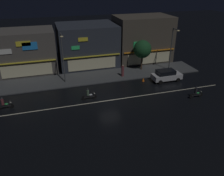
{
  "coord_description": "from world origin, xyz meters",
  "views": [
    {
      "loc": [
        -6.78,
        -23.62,
        13.68
      ],
      "look_at": [
        0.7,
        1.38,
        0.96
      ],
      "focal_mm": 36.42,
      "sensor_mm": 36.0,
      "label": 1
    }
  ],
  "objects": [
    {
      "name": "lane_divider_stripe",
      "position": [
        0.0,
        0.0,
        0.01
      ],
      "size": [
        31.16,
        0.16,
        0.01
      ],
      "primitive_type": "cube",
      "color": "beige",
      "rests_on": "ground"
    },
    {
      "name": "motorcycle_following",
      "position": [
        10.58,
        -2.42,
        0.63
      ],
      "size": [
        1.9,
        0.6,
        1.52
      ],
      "rotation": [
        0.0,
        0.0,
        3.17
      ],
      "color": "black",
      "rests_on": "ground"
    },
    {
      "name": "street_tree",
      "position": [
        7.77,
        8.31,
        3.53
      ],
      "size": [
        2.83,
        2.83,
        4.82
      ],
      "color": "#473323",
      "rests_on": "sidewalk_far"
    },
    {
      "name": "motorcycle_opposite_lane",
      "position": [
        -2.43,
        0.96,
        0.63
      ],
      "size": [
        1.9,
        0.6,
        1.52
      ],
      "rotation": [
        0.0,
        0.0,
        -0.04
      ],
      "color": "black",
      "rests_on": "ground"
    },
    {
      "name": "parked_car_near_kerb",
      "position": [
        9.57,
        3.36,
        0.87
      ],
      "size": [
        4.3,
        1.98,
        1.67
      ],
      "color": "silver",
      "rests_on": "ground"
    },
    {
      "name": "storefront_center_block",
      "position": [
        -9.84,
        13.12,
        3.29
      ],
      "size": [
        9.0,
        6.45,
        6.58
      ],
      "color": "#56514C",
      "rests_on": "ground"
    },
    {
      "name": "storefront_left_block",
      "position": [
        -0.0,
        13.85,
        3.4
      ],
      "size": [
        9.59,
        7.91,
        6.81
      ],
      "color": "#2D333D",
      "rests_on": "ground"
    },
    {
      "name": "traffic_cone",
      "position": [
        6.3,
        4.13,
        0.28
      ],
      "size": [
        0.36,
        0.36,
        0.55
      ],
      "primitive_type": "cone",
      "color": "orange",
      "rests_on": "ground"
    },
    {
      "name": "pedestrian_on_sidewalk",
      "position": [
        3.91,
        6.51,
        0.97
      ],
      "size": [
        0.42,
        0.42,
        1.82
      ],
      "rotation": [
        0.0,
        0.0,
        5.94
      ],
      "color": "brown",
      "rests_on": "sidewalk_far"
    },
    {
      "name": "storefront_right_block",
      "position": [
        9.84,
        13.13,
        3.9
      ],
      "size": [
        9.6,
        6.47,
        7.81
      ],
      "color": "#4C443A",
      "rests_on": "ground"
    },
    {
      "name": "sidewalk_far",
      "position": [
        0.0,
        7.52,
        0.07
      ],
      "size": [
        32.8,
        4.92,
        0.14
      ],
      "primitive_type": "cube",
      "color": "#424447",
      "rests_on": "ground"
    },
    {
      "name": "streetlamp_mid",
      "position": [
        12.0,
        6.66,
        4.15
      ],
      "size": [
        0.44,
        1.64,
        6.76
      ],
      "color": "#47494C",
      "rests_on": "sidewalk_far"
    },
    {
      "name": "streetlamp_west",
      "position": [
        -4.69,
        6.65,
        4.29
      ],
      "size": [
        0.44,
        1.64,
        7.03
      ],
      "color": "#47494C",
      "rests_on": "sidewalk_far"
    },
    {
      "name": "ground_plane",
      "position": [
        0.0,
        0.0,
        0.0
      ],
      "size": [
        140.0,
        140.0,
        0.0
      ],
      "primitive_type": "plane",
      "color": "black"
    },
    {
      "name": "motorcycle_lead",
      "position": [
        -12.17,
        1.48,
        0.63
      ],
      "size": [
        1.9,
        0.6,
        1.52
      ],
      "rotation": [
        0.0,
        0.0,
        0.09
      ],
      "color": "black",
      "rests_on": "ground"
    }
  ]
}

